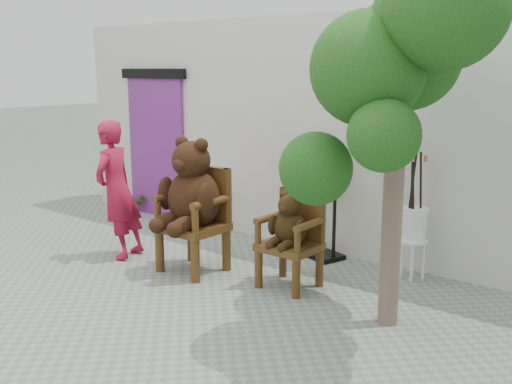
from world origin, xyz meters
TOP-DOWN VIEW (x-y plane):
  - ground_plane at (0.00, 0.00)m, footprint 60.00×60.00m
  - back_wall at (0.00, 3.10)m, footprint 9.00×1.00m
  - doorway at (-3.00, 2.58)m, footprint 1.40×0.11m
  - chair_big at (-0.64, 0.99)m, footprint 0.78×0.83m
  - chair_small at (0.54, 1.29)m, footprint 0.59×0.57m
  - person at (-1.77, 0.81)m, footprint 0.57×0.71m
  - cafe_table at (-1.75, 2.35)m, footprint 0.60×0.60m
  - display_stand at (0.29, 2.35)m, footprint 0.53×0.47m
  - stool_bucket at (1.46, 2.35)m, footprint 0.32×0.32m
  - tree at (1.87, 1.04)m, footprint 1.84×2.01m
  - potted_plant at (-3.40, 2.35)m, footprint 0.40×0.36m

SIDE VIEW (x-z plane):
  - ground_plane at x=0.00m, z-range 0.00..0.00m
  - potted_plant at x=-3.40m, z-range 0.00..0.37m
  - cafe_table at x=-1.75m, z-range 0.09..0.79m
  - display_stand at x=0.29m, z-range -0.17..1.34m
  - chair_small at x=0.54m, z-range 0.10..1.16m
  - stool_bucket at x=1.46m, z-range -0.08..1.37m
  - person at x=-1.77m, z-range 0.00..1.71m
  - chair_big at x=-0.64m, z-range 0.09..1.67m
  - doorway at x=-3.00m, z-range 0.00..2.33m
  - back_wall at x=0.00m, z-range 0.00..3.00m
  - tree at x=1.87m, z-range 0.85..4.10m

